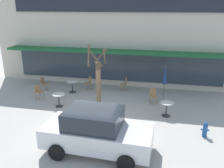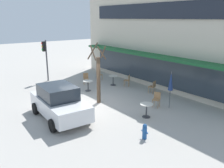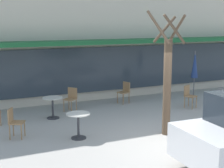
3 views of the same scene
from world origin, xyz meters
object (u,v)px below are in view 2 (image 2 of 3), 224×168
cafe_table_streetside (88,84)px  fire_hydrant (145,131)px  cafe_table_near_wall (147,108)px  cafe_chair_0 (86,78)px  cafe_chair_2 (128,80)px  traffic_light_pole (45,54)px  cafe_chair_3 (99,74)px  cafe_table_by_tree (113,79)px  patio_umbrella_green_folded (171,81)px  cafe_chair_1 (153,86)px  parked_sedan (59,102)px  street_tree (98,77)px  cafe_chair_4 (157,98)px

cafe_table_streetside → fire_hydrant: 7.78m
cafe_table_near_wall → cafe_chair_0: (-7.63, 0.80, 0.01)m
fire_hydrant → cafe_chair_2: bearing=144.7°
cafe_table_near_wall → traffic_light_pole: (-10.48, -1.32, 1.78)m
fire_hydrant → cafe_chair_3: bearing=157.1°
cafe_table_near_wall → cafe_table_by_tree: same height
cafe_chair_0 → patio_umbrella_green_folded: bearing=9.5°
patio_umbrella_green_folded → cafe_chair_0: size_ratio=2.47×
cafe_table_streetside → traffic_light_pole: 5.04m
cafe_chair_1 → cafe_table_by_tree: bearing=-163.7°
cafe_chair_0 → traffic_light_pole: (-2.85, -2.12, 1.77)m
cafe_table_near_wall → patio_umbrella_green_folded: bearing=94.5°
parked_sedan → cafe_table_by_tree: bearing=119.0°
cafe_table_streetside → cafe_table_near_wall: bearing=0.3°
patio_umbrella_green_folded → cafe_chair_3: patio_umbrella_green_folded is taller
traffic_light_pole → patio_umbrella_green_folded: bearing=18.1°
cafe_chair_1 → street_tree: size_ratio=0.24×
cafe_table_streetside → fire_hydrant: bearing=-12.7°
street_tree → traffic_light_pole: 7.12m
cafe_table_streetside → cafe_chair_0: (-1.69, 0.83, 0.01)m
patio_umbrella_green_folded → cafe_chair_2: size_ratio=2.47×
parked_sedan → street_tree: street_tree is taller
cafe_table_by_tree → cafe_table_streetside: bearing=-87.2°
patio_umbrella_green_folded → cafe_chair_1: (-2.56, 1.27, -1.10)m
parked_sedan → cafe_table_near_wall: bearing=54.4°
fire_hydrant → cafe_table_near_wall: bearing=133.4°
cafe_chair_3 → parked_sedan: 8.18m
cafe_table_by_tree → street_tree: size_ratio=0.21×
cafe_chair_2 → traffic_light_pole: (-5.34, -4.38, 1.77)m
cafe_table_streetside → fire_hydrant: (7.59, -1.71, -0.16)m
cafe_chair_2 → parked_sedan: 7.26m
cafe_chair_4 → patio_umbrella_green_folded: bearing=38.1°
cafe_table_streetside → cafe_chair_2: size_ratio=0.85×
cafe_chair_1 → fire_hydrant: cafe_chair_1 is taller
cafe_table_by_tree → patio_umbrella_green_folded: patio_umbrella_green_folded is taller
cafe_table_by_tree → cafe_chair_0: bearing=-135.4°
street_tree → fire_hydrant: (5.05, -0.95, -1.33)m
cafe_chair_3 → parked_sedan: (5.41, -6.13, 0.35)m
traffic_light_pole → street_tree: bearing=4.3°
patio_umbrella_green_folded → cafe_chair_2: (-4.99, 1.02, -1.10)m
cafe_chair_0 → traffic_light_pole: 3.97m
cafe_table_streetside → cafe_chair_4: (5.20, 1.62, 0.01)m
cafe_chair_1 → fire_hydrant: 6.68m
cafe_table_by_tree → cafe_chair_4: cafe_chair_4 is taller
cafe_chair_1 → cafe_chair_3: same height
cafe_chair_3 → parked_sedan: size_ratio=0.21×
street_tree → cafe_table_near_wall: bearing=13.0°
cafe_table_streetside → patio_umbrella_green_folded: patio_umbrella_green_folded is taller
cafe_table_by_tree → fire_hydrant: bearing=-27.9°
cafe_chair_0 → cafe_chair_4: (6.88, 0.79, 0.00)m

